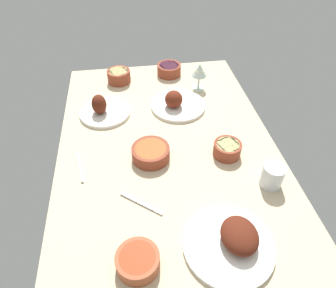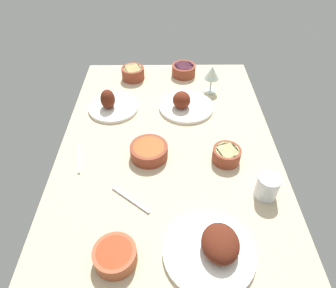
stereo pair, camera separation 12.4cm
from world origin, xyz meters
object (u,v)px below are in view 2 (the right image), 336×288
at_px(bowl_sauce, 115,255).
at_px(spoon_loose, 131,200).
at_px(bowl_potatoes, 226,154).
at_px(bowl_pasta, 133,73).
at_px(plate_center_main, 112,104).
at_px(plate_far_side, 214,248).
at_px(water_tumbler, 267,187).
at_px(bowl_onions, 184,70).
at_px(wine_glass, 212,74).
at_px(plate_near_viewer, 185,104).
at_px(fork_loose, 79,158).
at_px(bowl_soup, 149,151).

height_order(bowl_sauce, spoon_loose, bowl_sauce).
bearing_deg(bowl_potatoes, bowl_pasta, -146.53).
bearing_deg(bowl_potatoes, plate_center_main, -124.92).
relative_size(plate_far_side, water_tumbler, 3.10).
relative_size(plate_far_side, bowl_pasta, 2.31).
xyz_separation_m(plate_far_side, plate_center_main, (-0.73, -0.40, 0.00)).
bearing_deg(bowl_pasta, bowl_onions, 97.19).
bearing_deg(plate_far_side, bowl_pasta, -162.60).
relative_size(wine_glass, water_tumbler, 1.54).
xyz_separation_m(bowl_pasta, bowl_potatoes, (0.62, 0.41, -0.00)).
height_order(plate_center_main, wine_glass, wine_glass).
bearing_deg(plate_near_viewer, wine_glass, 136.93).
bearing_deg(fork_loose, spoon_loose, -144.52).
distance_m(plate_far_side, bowl_potatoes, 0.40).
bearing_deg(bowl_pasta, bowl_soup, 10.25).
bearing_deg(plate_near_viewer, bowl_sauce, -17.69).
relative_size(bowl_onions, spoon_loose, 0.75).
bearing_deg(fork_loose, bowl_sauce, -166.65).
bearing_deg(plate_far_side, wine_glass, 174.23).
relative_size(plate_far_side, wine_glass, 2.01).
distance_m(bowl_pasta, water_tumbler, 0.96).
xyz_separation_m(bowl_onions, water_tumbler, (0.83, 0.25, 0.01)).
bearing_deg(bowl_pasta, wine_glass, 72.47).
height_order(bowl_onions, fork_loose, bowl_onions).
height_order(plate_center_main, bowl_potatoes, plate_center_main).
bearing_deg(water_tumbler, bowl_sauce, -64.77).
bearing_deg(bowl_onions, plate_far_side, 2.24).
xyz_separation_m(bowl_potatoes, spoon_loose, (0.19, -0.36, -0.03)).
bearing_deg(water_tumbler, bowl_potatoes, -146.76).
xyz_separation_m(plate_center_main, bowl_onions, (-0.31, 0.36, 0.01)).
xyz_separation_m(bowl_sauce, bowl_pasta, (-1.03, -0.03, 0.01)).
distance_m(bowl_onions, spoon_loose, 0.88).
bearing_deg(spoon_loose, plate_center_main, 142.19).
height_order(plate_near_viewer, water_tumbler, plate_near_viewer).
relative_size(plate_center_main, bowl_onions, 1.83).
xyz_separation_m(plate_near_viewer, bowl_onions, (-0.31, 0.01, 0.01)).
relative_size(bowl_soup, wine_glass, 1.07).
distance_m(bowl_sauce, wine_glass, 0.99).
bearing_deg(bowl_onions, bowl_soup, -14.86).
bearing_deg(bowl_pasta, bowl_potatoes, 33.47).
relative_size(plate_near_viewer, bowl_soup, 1.74).
xyz_separation_m(plate_far_side, bowl_onions, (-1.05, -0.04, 0.01)).
relative_size(bowl_potatoes, bowl_soup, 0.73).
distance_m(bowl_potatoes, spoon_loose, 0.41).
bearing_deg(plate_near_viewer, fork_loose, -52.79).
bearing_deg(plate_near_viewer, plate_far_side, 3.99).
distance_m(bowl_onions, wine_glass, 0.22).
relative_size(bowl_sauce, bowl_onions, 0.99).
distance_m(plate_center_main, wine_glass, 0.52).
xyz_separation_m(bowl_potatoes, bowl_soup, (-0.03, -0.30, -0.00)).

